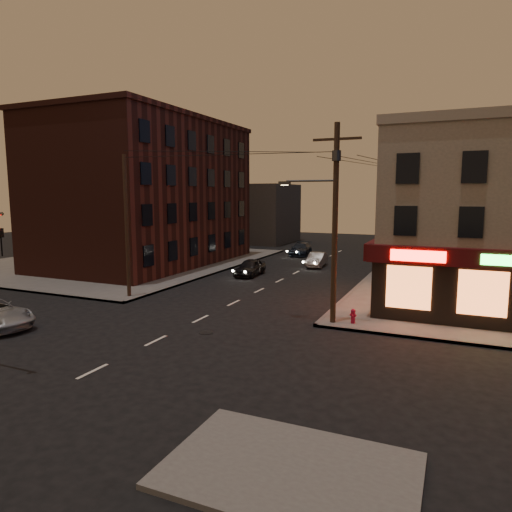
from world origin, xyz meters
The scene contains 13 objects.
ground centered at (0.00, 0.00, 0.00)m, with size 120.00×120.00×0.00m, color black.
sidewalk_nw centered at (-18.00, 19.00, 0.07)m, with size 24.00×28.00×0.15m, color #514F4C.
brick_apartment centered at (-14.50, 19.00, 6.65)m, with size 12.00×20.00×13.00m, color #401A14.
bg_building_ne_a centered at (14.00, 38.00, 3.50)m, with size 10.00×12.00×7.00m, color #3F3D3A.
bg_building_nw centered at (-13.00, 42.00, 4.00)m, with size 9.00×10.00×8.00m, color #3F3D3A.
bg_building_ne_b centered at (12.00, 52.00, 3.00)m, with size 8.00×8.00×6.00m, color #3F3D3A.
utility_pole_main centered at (6.68, 5.80, 5.76)m, with size 4.20×0.44×10.00m.
utility_pole_far centered at (6.80, 32.00, 4.65)m, with size 0.26×0.26×9.00m, color #382619.
utility_pole_west centered at (-6.80, 6.50, 4.65)m, with size 0.24×0.24×9.00m, color #382619.
sedan_near centered at (-3.02, 17.10, 0.68)m, with size 1.62×4.02×1.37m, color black.
sedan_mid centered at (0.70, 23.85, 0.65)m, with size 1.39×3.97×1.31m, color slate.
sedan_far centered at (-3.17, 30.86, 0.67)m, with size 1.89×4.65×1.35m, color black.
fire_hydrant centered at (7.80, 6.00, 0.56)m, with size 0.34×0.34×0.76m.
Camera 1 is at (12.35, -16.66, 6.69)m, focal length 32.00 mm.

